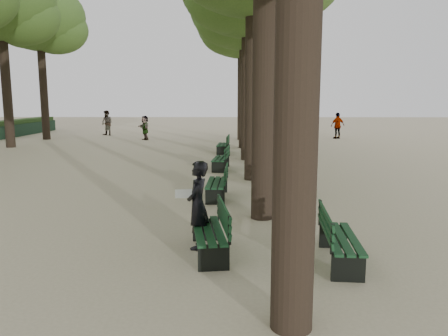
{
  "coord_description": "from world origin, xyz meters",
  "views": [
    {
      "loc": [
        0.74,
        -7.04,
        2.8
      ],
      "look_at": [
        0.6,
        3.0,
        1.2
      ],
      "focal_mm": 35.0,
      "sensor_mm": 36.0,
      "label": 1
    }
  ],
  "objects": [
    {
      "name": "bench_right_1",
      "position": [
        2.63,
        5.96,
        0.27
      ],
      "size": [
        0.79,
        1.86,
        0.92
      ],
      "color": "black",
      "rests_on": "ground"
    },
    {
      "name": "pedestrian_b",
      "position": [
        7.47,
        28.6,
        0.83
      ],
      "size": [
        1.12,
        0.59,
        1.65
      ],
      "primitive_type": "imported",
      "rotation": [
        0.0,
        0.0,
        0.26
      ],
      "color": "#262628",
      "rests_on": "ground"
    },
    {
      "name": "pedestrian_c",
      "position": [
        8.31,
        23.8,
        0.92
      ],
      "size": [
        1.14,
        0.71,
        1.84
      ],
      "primitive_type": "imported",
      "rotation": [
        0.0,
        0.0,
        3.49
      ],
      "color": "#262628",
      "rests_on": "ground"
    },
    {
      "name": "pedestrian_e",
      "position": [
        -5.09,
        22.76,
        0.83
      ],
      "size": [
        1.08,
        1.48,
        1.65
      ],
      "primitive_type": "imported",
      "rotation": [
        0.0,
        0.0,
        5.25
      ],
      "color": "#262628",
      "rests_on": "ground"
    },
    {
      "name": "pedestrian_a",
      "position": [
        -8.68,
        26.29,
        0.95
      ],
      "size": [
        1.0,
        0.79,
        1.91
      ],
      "primitive_type": "imported",
      "rotation": [
        0.0,
        0.0,
        5.77
      ],
      "color": "#262628",
      "rests_on": "ground"
    },
    {
      "name": "bench_left_1",
      "position": [
        0.37,
        5.08,
        0.27
      ],
      "size": [
        0.63,
        1.82,
        0.92
      ],
      "color": "black",
      "rests_on": "ground"
    },
    {
      "name": "tree_central_5",
      "position": [
        1.5,
        23.0,
        7.65
      ],
      "size": [
        6.0,
        6.0,
        9.95
      ],
      "color": "#33261C",
      "rests_on": "ground"
    },
    {
      "name": "bench_left_0",
      "position": [
        0.37,
        0.54,
        0.27
      ],
      "size": [
        0.81,
        1.86,
        0.92
      ],
      "color": "black",
      "rests_on": "ground"
    },
    {
      "name": "tree_central_4",
      "position": [
        1.5,
        18.0,
        7.65
      ],
      "size": [
        6.0,
        6.0,
        9.95
      ],
      "color": "#33261C",
      "rests_on": "ground"
    },
    {
      "name": "bench_right_3",
      "position": [
        2.63,
        15.17,
        0.27
      ],
      "size": [
        0.67,
        1.83,
        0.92
      ],
      "color": "black",
      "rests_on": "ground"
    },
    {
      "name": "man_with_map",
      "position": [
        0.14,
        0.89,
        0.83
      ],
      "size": [
        0.67,
        0.72,
        1.66
      ],
      "color": "black",
      "rests_on": "ground"
    },
    {
      "name": "bench_right_2",
      "position": [
        2.63,
        10.56,
        0.27
      ],
      "size": [
        0.72,
        1.84,
        0.92
      ],
      "color": "black",
      "rests_on": "ground"
    },
    {
      "name": "bench_right_0",
      "position": [
        2.63,
        0.14,
        0.27
      ],
      "size": [
        0.72,
        1.84,
        0.92
      ],
      "color": "black",
      "rests_on": "ground"
    },
    {
      "name": "bench_left_2",
      "position": [
        0.37,
        10.12,
        0.27
      ],
      "size": [
        0.75,
        1.85,
        0.92
      ],
      "color": "black",
      "rests_on": "ground"
    },
    {
      "name": "tree_far_5",
      "position": [
        -12.0,
        23.0,
        8.14
      ],
      "size": [
        6.0,
        6.0,
        10.45
      ],
      "color": "#33261C",
      "rests_on": "ground"
    },
    {
      "name": "ground",
      "position": [
        0.0,
        0.0,
        0.0
      ],
      "size": [
        120.0,
        120.0,
        0.0
      ],
      "primitive_type": "plane",
      "color": "#B8AC8B",
      "rests_on": "ground"
    },
    {
      "name": "bench_left_3",
      "position": [
        0.37,
        15.49,
        0.27
      ],
      "size": [
        0.69,
        1.84,
        0.92
      ],
      "color": "black",
      "rests_on": "ground"
    },
    {
      "name": "tree_far_4",
      "position": [
        -12.0,
        18.0,
        8.14
      ],
      "size": [
        6.0,
        6.0,
        10.45
      ],
      "color": "#33261C",
      "rests_on": "ground"
    }
  ]
}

